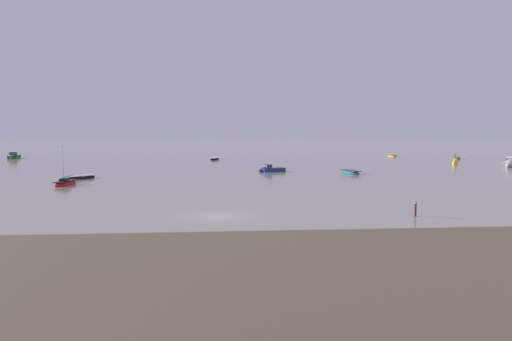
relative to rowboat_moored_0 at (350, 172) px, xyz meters
The scene contains 12 objects.
ground_plane 39.03m from the rowboat_moored_0, 120.44° to the right, with size 800.00×800.00×0.00m, color gray.
mudflat_shore 55.34m from the rowboat_moored_0, 116.79° to the right, with size 347.66×17.78×0.23m, color brown.
rowboat_moored_0 is the anchor object (origin of this frame).
rowboat_moored_1 37.46m from the rowboat_moored_0, 121.88° to the left, with size 2.48×4.17×0.62m.
motorboat_moored_0 73.70m from the rowboat_moored_0, 147.95° to the left, with size 2.67×5.51×2.01m.
motorboat_moored_2 12.24m from the rowboat_moored_0, 161.39° to the left, with size 4.66×3.19×1.68m.
rowboat_moored_2 42.72m from the rowboat_moored_0, 43.58° to the left, with size 2.63×3.53×0.53m.
sailboat_moored_0 39.27m from the rowboat_moored_0, 163.44° to the right, with size 2.28×4.67×5.02m.
rowboat_moored_3 37.82m from the rowboat_moored_0, behind, with size 3.82×3.67×0.62m.
rowboat_moored_4 43.86m from the rowboat_moored_0, 62.54° to the left, with size 1.77×3.63×0.55m.
channel_buoy 27.39m from the rowboat_moored_0, 32.30° to the left, with size 0.90×0.90×2.30m.
mooring_post_near 35.22m from the rowboat_moored_0, 97.09° to the right, with size 0.22×0.22×1.23m.
Camera 1 is at (-0.32, -39.52, 7.11)m, focal length 35.80 mm.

